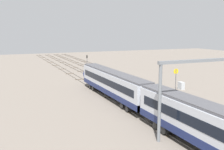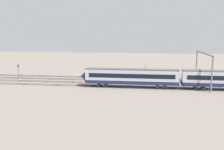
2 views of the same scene
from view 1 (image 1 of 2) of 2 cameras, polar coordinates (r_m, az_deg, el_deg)
The scene contains 8 objects.
ground_plane at distance 51.41m, azimuth 6.11°, elevation -4.06°, with size 199.71×199.71×0.00m, color slate.
track_near_foreground at distance 54.70m, azimuth 11.89°, elevation -3.31°, with size 183.71×2.40×0.16m.
track_second_near at distance 52.44m, azimuth 8.12°, elevation -3.76°, with size 183.71×2.40×0.16m.
track_middle at distance 50.42m, azimuth 4.02°, elevation -4.22°, with size 183.71×2.40×0.16m.
track_with_train at distance 48.68m, azimuth -0.40°, elevation -4.69°, with size 183.71×2.40×0.16m.
speed_sign_mid_trackside at distance 49.59m, azimuth 13.45°, elevation -0.71°, with size 0.14×0.98×5.23m.
signal_light_trackside_approach at distance 81.98m, azimuth -5.35°, elevation 3.14°, with size 0.31×0.32×4.53m.
relay_cabinet at distance 56.88m, azimuth 14.54°, elevation -2.21°, with size 1.31×0.86×1.52m.
Camera 1 is at (-43.48, 24.66, 12.03)m, focal length 42.84 mm.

